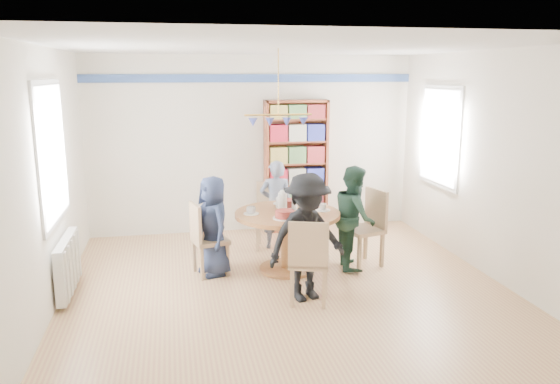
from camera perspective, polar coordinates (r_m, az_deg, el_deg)
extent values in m
plane|color=tan|center=(6.38, 0.72, -10.01)|extent=(5.00, 5.00, 0.00)
plane|color=white|center=(5.91, 0.79, 14.98)|extent=(5.00, 5.00, 0.00)
plane|color=white|center=(8.43, -2.82, 4.98)|extent=(5.00, 0.00, 5.00)
plane|color=white|center=(3.66, 9.01, -4.91)|extent=(5.00, 0.00, 5.00)
plane|color=white|center=(6.01, -23.27, 0.99)|extent=(0.00, 5.00, 5.00)
plane|color=white|center=(6.96, 21.33, 2.59)|extent=(0.00, 5.00, 5.00)
cube|color=#2F4A83|center=(8.35, -2.88, 11.79)|extent=(5.00, 0.02, 0.12)
cube|color=white|center=(6.25, -22.79, 3.78)|extent=(0.03, 1.32, 1.52)
cube|color=white|center=(6.25, -22.61, 3.79)|extent=(0.01, 1.20, 1.40)
cube|color=white|center=(8.04, 16.39, 5.58)|extent=(0.03, 1.12, 1.42)
cube|color=white|center=(8.03, 16.27, 5.58)|extent=(0.01, 1.00, 1.30)
cylinder|color=gold|center=(6.39, -0.18, 11.42)|extent=(0.01, 0.01, 0.75)
cylinder|color=gold|center=(6.41, -0.18, 8.07)|extent=(0.80, 0.02, 0.02)
cone|color=#4250B9|center=(6.37, -2.85, 7.30)|extent=(0.11, 0.11, 0.10)
cone|color=#4250B9|center=(6.40, -1.06, 7.34)|extent=(0.11, 0.11, 0.10)
cone|color=#4250B9|center=(6.44, 0.70, 7.37)|extent=(0.11, 0.11, 0.10)
cone|color=#4250B9|center=(6.48, 2.45, 7.40)|extent=(0.11, 0.11, 0.10)
cube|color=silver|center=(6.52, -21.31, -7.10)|extent=(0.10, 1.00, 0.60)
cube|color=silver|center=(6.14, -21.37, -8.31)|extent=(0.02, 0.06, 0.56)
cube|color=silver|center=(6.33, -21.07, -7.68)|extent=(0.02, 0.06, 0.56)
cube|color=silver|center=(6.51, -20.79, -7.09)|extent=(0.02, 0.06, 0.56)
cube|color=silver|center=(6.70, -20.52, -6.53)|extent=(0.02, 0.06, 0.56)
cube|color=silver|center=(6.89, -20.26, -6.00)|extent=(0.02, 0.06, 0.56)
cylinder|color=#955E30|center=(6.72, 0.78, -2.33)|extent=(1.30, 1.30, 0.05)
cylinder|color=#955E30|center=(6.83, 0.77, -5.37)|extent=(0.16, 0.16, 0.70)
cylinder|color=#955E30|center=(6.94, 0.76, -7.97)|extent=(0.70, 0.70, 0.04)
cube|color=tan|center=(6.73, -7.29, -5.05)|extent=(0.48, 0.48, 0.05)
cube|color=tan|center=(6.62, -8.84, -3.27)|extent=(0.13, 0.40, 0.47)
cube|color=tan|center=(6.70, -5.50, -7.09)|extent=(0.05, 0.05, 0.41)
cube|color=tan|center=(6.99, -6.38, -6.28)|extent=(0.05, 0.05, 0.41)
cube|color=tan|center=(6.61, -8.15, -7.44)|extent=(0.05, 0.05, 0.41)
cube|color=tan|center=(6.90, -8.93, -6.60)|extent=(0.05, 0.05, 0.41)
cube|color=tan|center=(7.05, 8.68, -3.97)|extent=(0.54, 0.54, 0.05)
cube|color=tan|center=(7.10, 10.02, -1.75)|extent=(0.16, 0.43, 0.52)
cube|color=tan|center=(7.16, 6.65, -5.68)|extent=(0.05, 0.05, 0.44)
cube|color=tan|center=(6.89, 8.29, -6.46)|extent=(0.05, 0.05, 0.44)
cube|color=tan|center=(7.36, 8.92, -5.26)|extent=(0.05, 0.05, 0.44)
cube|color=tan|center=(7.10, 10.60, -5.99)|extent=(0.05, 0.05, 0.44)
cube|color=tan|center=(7.67, -1.05, -2.73)|extent=(0.49, 0.49, 0.05)
cube|color=tan|center=(7.79, -0.97, -0.67)|extent=(0.40, 0.14, 0.48)
cube|color=tan|center=(7.59, -2.36, -4.68)|extent=(0.05, 0.05, 0.41)
cube|color=tan|center=(7.57, 0.11, -4.72)|extent=(0.05, 0.05, 0.41)
cube|color=tan|center=(7.90, -2.15, -3.99)|extent=(0.05, 0.05, 0.41)
cube|color=tan|center=(7.88, 0.22, -4.02)|extent=(0.05, 0.05, 0.41)
cube|color=tan|center=(5.89, 3.10, -7.35)|extent=(0.53, 0.53, 0.05)
cube|color=tan|center=(5.63, 2.98, -5.61)|extent=(0.41, 0.17, 0.50)
cube|color=tan|center=(6.12, 4.78, -8.93)|extent=(0.05, 0.05, 0.43)
cube|color=tan|center=(6.14, 1.60, -8.81)|extent=(0.05, 0.05, 0.43)
cube|color=tan|center=(5.80, 4.63, -10.13)|extent=(0.05, 0.05, 0.43)
cube|color=tan|center=(5.83, 1.27, -10.00)|extent=(0.05, 0.05, 0.43)
imported|color=#1B233C|center=(6.68, -6.98, -3.52)|extent=(0.56, 0.69, 1.23)
imported|color=#183125|center=(6.93, 7.76, -2.61)|extent=(0.59, 0.70, 1.31)
imported|color=gray|center=(7.63, -0.42, -1.32)|extent=(0.50, 0.37, 1.25)
imported|color=black|center=(5.87, 2.83, -4.78)|extent=(1.01, 0.74, 1.40)
cube|color=brown|center=(8.36, -1.43, 2.60)|extent=(0.04, 0.29, 2.03)
cube|color=brown|center=(8.56, 4.70, 2.80)|extent=(0.04, 0.29, 2.03)
cube|color=brown|center=(8.34, 1.72, 9.47)|extent=(0.97, 0.29, 0.04)
cube|color=brown|center=(8.67, 1.63, -3.74)|extent=(0.97, 0.29, 0.06)
cube|color=brown|center=(8.58, 1.47, 2.85)|extent=(0.97, 0.02, 2.03)
cube|color=brown|center=(8.57, 1.65, -1.44)|extent=(0.91, 0.27, 0.02)
cube|color=brown|center=(8.50, 1.66, 0.78)|extent=(0.91, 0.27, 0.02)
cube|color=brown|center=(8.44, 1.68, 3.03)|extent=(0.91, 0.27, 0.02)
cube|color=brown|center=(8.39, 1.69, 5.31)|extent=(0.91, 0.27, 0.02)
cube|color=brown|center=(8.36, 1.70, 7.61)|extent=(0.91, 0.27, 0.02)
cube|color=maroon|center=(8.55, -0.23, -2.88)|extent=(0.27, 0.21, 0.25)
cube|color=silver|center=(8.61, 1.67, -2.78)|extent=(0.27, 0.21, 0.25)
cube|color=navy|center=(8.67, 3.54, -2.68)|extent=(0.27, 0.21, 0.25)
cube|color=tan|center=(8.46, -0.23, -0.66)|extent=(0.27, 0.21, 0.25)
cube|color=#548047|center=(8.52, 1.68, -0.57)|extent=(0.27, 0.21, 0.25)
cube|color=maroon|center=(8.59, 3.57, -0.48)|extent=(0.27, 0.21, 0.25)
cube|color=maroon|center=(8.39, -0.23, 1.59)|extent=(0.27, 0.21, 0.25)
cube|color=silver|center=(8.45, 1.70, 1.67)|extent=(0.27, 0.21, 0.25)
cube|color=navy|center=(8.52, 3.60, 1.73)|extent=(0.27, 0.21, 0.25)
cube|color=tan|center=(8.34, -0.23, 3.88)|extent=(0.27, 0.21, 0.25)
cube|color=#548047|center=(8.40, 1.71, 3.93)|extent=(0.27, 0.21, 0.25)
cube|color=maroon|center=(8.47, 3.63, 3.98)|extent=(0.27, 0.21, 0.25)
cube|color=maroon|center=(8.30, -0.24, 6.19)|extent=(0.27, 0.21, 0.25)
cube|color=silver|center=(8.36, 1.73, 6.23)|extent=(0.27, 0.21, 0.25)
cube|color=navy|center=(8.43, 3.66, 6.26)|extent=(0.27, 0.21, 0.25)
cube|color=tan|center=(8.27, -0.24, 8.38)|extent=(0.27, 0.21, 0.21)
cube|color=#548047|center=(8.33, 1.74, 8.40)|extent=(0.27, 0.21, 0.21)
cube|color=maroon|center=(8.40, 3.69, 8.42)|extent=(0.27, 0.21, 0.21)
cylinder|color=white|center=(6.75, 0.26, -1.06)|extent=(0.11, 0.11, 0.23)
sphere|color=white|center=(6.73, 0.26, -0.12)|extent=(0.08, 0.08, 0.08)
cylinder|color=silver|center=(6.82, 1.51, -0.77)|extent=(0.07, 0.07, 0.26)
cylinder|color=#4250B9|center=(6.79, 1.52, 0.39)|extent=(0.03, 0.03, 0.03)
cylinder|color=white|center=(6.98, 0.70, -1.53)|extent=(0.28, 0.28, 0.01)
cylinder|color=maroon|center=(6.96, 0.71, -1.14)|extent=(0.23, 0.23, 0.08)
cylinder|color=white|center=(6.43, 0.49, -2.73)|extent=(0.28, 0.28, 0.01)
cylinder|color=maroon|center=(6.42, 0.49, -2.31)|extent=(0.23, 0.23, 0.08)
cylinder|color=white|center=(6.64, -3.03, -2.27)|extent=(0.19, 0.19, 0.01)
imported|color=white|center=(6.63, -3.04, -1.93)|extent=(0.12, 0.12, 0.09)
cylinder|color=white|center=(6.82, 4.49, -1.89)|extent=(0.19, 0.19, 0.01)
imported|color=white|center=(6.81, 4.50, -1.57)|extent=(0.09, 0.09, 0.09)
cylinder|color=white|center=(7.15, 0.02, -1.20)|extent=(0.19, 0.19, 0.01)
imported|color=white|center=(7.14, 0.02, -0.88)|extent=(0.12, 0.12, 0.09)
cylinder|color=white|center=(6.29, 1.65, -3.08)|extent=(0.19, 0.19, 0.01)
imported|color=white|center=(6.28, 1.65, -2.74)|extent=(0.09, 0.09, 0.09)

